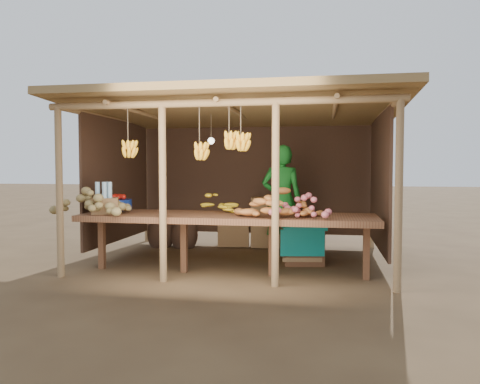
# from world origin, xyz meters

# --- Properties ---
(ground) EXTENTS (60.00, 60.00, 0.00)m
(ground) POSITION_xyz_m (0.00, 0.00, 0.00)
(ground) COLOR brown
(ground) RESTS_ON ground
(stall_structure) EXTENTS (4.70, 3.50, 2.43)m
(stall_structure) POSITION_xyz_m (-0.04, 0.05, 1.92)
(stall_structure) COLOR #9D7951
(stall_structure) RESTS_ON ground
(counter) EXTENTS (3.90, 1.05, 0.80)m
(counter) POSITION_xyz_m (0.00, -0.95, 0.74)
(counter) COLOR brown
(counter) RESTS_ON ground
(potato_heap) EXTENTS (1.18, 0.83, 0.37)m
(potato_heap) POSITION_xyz_m (-1.80, -1.19, 0.99)
(potato_heap) COLOR olive
(potato_heap) RESTS_ON counter
(sweet_potato_heap) EXTENTS (1.22, 0.99, 0.36)m
(sweet_potato_heap) POSITION_xyz_m (0.69, -1.20, 0.98)
(sweet_potato_heap) COLOR #B5692E
(sweet_potato_heap) RESTS_ON counter
(onion_heap) EXTENTS (1.01, 0.83, 0.36)m
(onion_heap) POSITION_xyz_m (1.01, -1.19, 0.98)
(onion_heap) COLOR #C86169
(onion_heap) RESTS_ON counter
(banana_pile) EXTENTS (0.63, 0.47, 0.35)m
(banana_pile) POSITION_xyz_m (-0.22, -0.65, 0.97)
(banana_pile) COLOR yellow
(banana_pile) RESTS_ON counter
(tomato_basin) EXTENTS (0.45, 0.45, 0.24)m
(tomato_basin) POSITION_xyz_m (-1.72, -0.64, 0.90)
(tomato_basin) COLOR navy
(tomato_basin) RESTS_ON counter
(bottle_box) EXTENTS (0.42, 0.38, 0.43)m
(bottle_box) POSITION_xyz_m (-1.64, -1.16, 0.97)
(bottle_box) COLOR olive
(bottle_box) RESTS_ON counter
(vendor) EXTENTS (0.66, 0.44, 1.79)m
(vendor) POSITION_xyz_m (0.59, 0.54, 0.89)
(vendor) COLOR #1B7C27
(vendor) RESTS_ON ground
(tarp_crate) EXTENTS (0.71, 0.63, 0.75)m
(tarp_crate) POSITION_xyz_m (0.97, -0.09, 0.31)
(tarp_crate) COLOR brown
(tarp_crate) RESTS_ON ground
(carton_stack) EXTENTS (1.21, 0.52, 0.88)m
(carton_stack) POSITION_xyz_m (0.07, 1.20, 0.39)
(carton_stack) COLOR olive
(carton_stack) RESTS_ON ground
(burlap_sacks) EXTENTS (0.92, 0.48, 0.65)m
(burlap_sacks) POSITION_xyz_m (-1.39, 0.93, 0.28)
(burlap_sacks) COLOR #493022
(burlap_sacks) RESTS_ON ground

